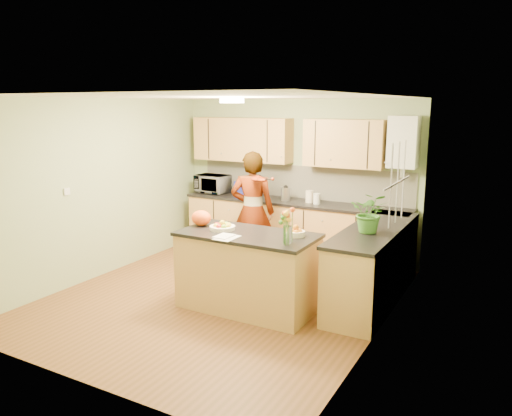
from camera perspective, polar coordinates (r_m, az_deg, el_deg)
The scene contains 28 objects.
floor at distance 6.45m, azimuth -3.97°, elevation -10.23°, with size 4.50×4.50×0.00m, color brown.
ceiling at distance 5.99m, azimuth -4.31°, elevation 12.56°, with size 4.00×4.50×0.02m, color white.
wall_back at distance 8.05m, azimuth 4.61°, elevation 3.41°, with size 4.00×0.02×2.50m, color #93A676.
wall_front at distance 4.43m, azimuth -20.16°, elevation -4.16°, with size 4.00×0.02×2.50m, color #93A676.
wall_left at distance 7.36m, azimuth -17.33°, elevation 2.13°, with size 0.02×4.50×2.50m, color #93A676.
wall_right at distance 5.30m, azimuth 14.34°, elevation -1.27°, with size 0.02×4.50×2.50m, color #93A676.
back_counter at distance 7.89m, azimuth 4.28°, elevation -2.52°, with size 3.64×0.62×0.94m.
right_counter at distance 6.37m, azimuth 13.32°, elevation -6.30°, with size 0.62×2.24×0.94m.
splashback at distance 8.00m, azimuth 5.21°, elevation 2.99°, with size 3.60×0.02×0.52m, color beige.
upper_cabinets at distance 7.91m, azimuth 3.00°, elevation 7.65°, with size 3.20×0.34×0.70m.
boiler at distance 7.30m, azimuth 16.52°, elevation 7.22°, with size 0.40×0.30×0.86m.
window_right at distance 5.82m, azimuth 15.92°, elevation 2.79°, with size 0.01×1.30×1.05m.
light_switch at distance 6.95m, azimuth -20.81°, elevation 1.77°, with size 0.02×0.09×0.09m, color silver.
ceiling_lamp at distance 6.24m, azimuth -2.77°, elevation 12.19°, with size 0.30×0.30×0.07m.
peninsula_island at distance 5.99m, azimuth -0.95°, elevation -7.20°, with size 1.63×0.83×0.93m.
fruit_dish at distance 6.02m, azimuth -3.86°, elevation -2.07°, with size 0.31×0.31×0.11m.
orange_bowl at distance 5.73m, azimuth 4.57°, elevation -2.71°, with size 0.21×0.21×0.12m.
flower_vase at distance 5.36m, azimuth 3.64°, elevation -1.19°, with size 0.23×0.23×0.42m.
orange_bag at distance 6.23m, azimuth -6.28°, elevation -1.14°, with size 0.26×0.22×0.19m, color #FE5315.
papers at distance 5.65m, azimuth -3.36°, elevation -3.38°, with size 0.22×0.29×0.01m, color white.
violinist at distance 7.27m, azimuth -0.40°, elevation -0.40°, with size 0.64×0.42×1.77m, color tan.
violin at distance 6.89m, azimuth 0.16°, elevation 3.40°, with size 0.61×0.25×0.12m, color #520F05, non-canonical shape.
microwave at distance 8.51m, azimuth -5.01°, elevation 2.77°, with size 0.55×0.37×0.30m, color silver.
blue_box at distance 8.13m, azimuth -1.22°, elevation 2.19°, with size 0.31×0.23×0.25m, color navy.
kettle at distance 7.80m, azimuth 3.42°, elevation 1.69°, with size 0.15×0.15×0.28m.
jar_cream at distance 7.66m, azimuth 6.13°, elevation 1.30°, with size 0.12×0.12×0.18m, color #F5E2C4.
jar_white at distance 7.56m, azimuth 6.96°, elevation 1.06°, with size 0.10×0.10×0.16m, color silver.
potted_plant at distance 5.94m, azimuth 12.93°, elevation -0.51°, with size 0.43×0.37×0.48m, color #397326.
Camera 1 is at (3.26, -5.02, 2.41)m, focal length 35.00 mm.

